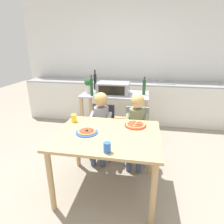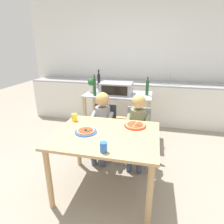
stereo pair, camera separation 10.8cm
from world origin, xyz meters
name	(u,v)px [view 1 (the left image)]	position (x,y,z in m)	size (l,w,h in m)	color
ground_plane	(120,145)	(0.00, 1.08, 0.00)	(10.84, 10.84, 0.00)	gray
back_wall_tiled	(130,59)	(0.00, 2.77, 1.35)	(5.14, 0.12, 2.70)	white
kitchen_counter	(127,101)	(0.00, 2.36, 0.45)	(4.62, 0.60, 1.10)	silver
kitchen_island_cart	(115,108)	(-0.14, 1.41, 0.58)	(1.18, 0.63, 0.86)	#B7BABF
toaster_oven	(113,88)	(-0.17, 1.38, 0.96)	(0.56, 0.37, 0.20)	#999BA0
bottle_tall_green_wine	(144,87)	(0.37, 1.42, 0.99)	(0.05, 0.05, 0.31)	#1E4723
bottle_dark_olive_oil	(95,81)	(-0.57, 1.65, 1.02)	(0.06, 0.06, 0.38)	black
bottle_clear_vinegar	(92,87)	(-0.51, 1.20, 1.01)	(0.05, 0.05, 0.35)	#1E4723
potted_herb_plant	(88,85)	(-0.63, 1.39, 1.00)	(0.14, 0.14, 0.26)	beige
dining_table	(107,142)	(0.00, 0.00, 0.65)	(1.16, 0.92, 0.76)	tan
dining_chair_left	(102,127)	(-0.23, 0.76, 0.48)	(0.36, 0.36, 0.81)	#333338
dining_chair_right	(136,130)	(0.29, 0.73, 0.48)	(0.36, 0.36, 0.81)	gray
child_in_grey_shirt	(100,118)	(-0.23, 0.64, 0.67)	(0.32, 0.42, 1.03)	#424C6B
child_in_olive_shirt	(136,122)	(0.29, 0.61, 0.67)	(0.32, 0.42, 1.04)	#424C6B
pizza_plate_blue_rimmed	(87,132)	(-0.23, -0.02, 0.77)	(0.25, 0.25, 0.03)	#3356B7
pizza_plate_red_rimmed	(135,125)	(0.29, 0.27, 0.77)	(0.27, 0.27, 0.03)	red
drinking_cup_yellow	(74,118)	(-0.49, 0.26, 0.81)	(0.07, 0.07, 0.10)	yellow
drinking_cup_blue	(107,147)	(0.07, -0.37, 0.81)	(0.07, 0.07, 0.10)	blue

